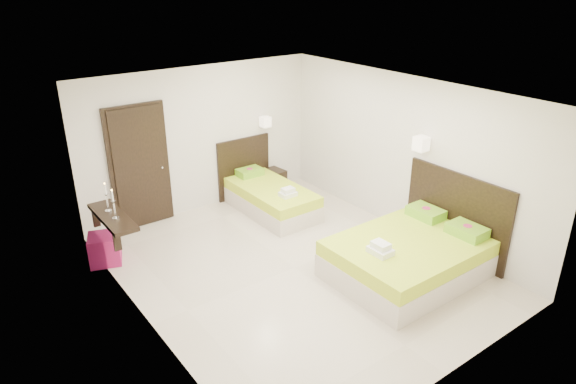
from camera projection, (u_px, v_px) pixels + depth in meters
floor at (295, 268)px, 7.64m from camera, size 5.50×5.50×0.00m
bed_single at (269, 196)px, 9.38m from camera, size 1.13×1.88×1.55m
bed_double at (411, 254)px, 7.39m from camera, size 2.13×1.81×1.76m
nightstand at (270, 182)px, 10.16m from camera, size 0.55×0.50×0.45m
ottoman at (105, 249)px, 7.71m from camera, size 0.57×0.57×0.44m
door at (140, 168)px, 8.55m from camera, size 1.02×0.15×2.14m
console_shelf at (112, 217)px, 7.35m from camera, size 0.35×1.20×0.78m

